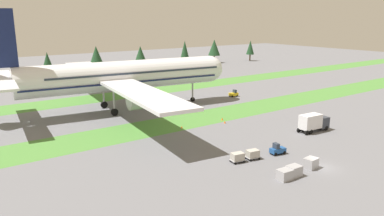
{
  "coord_description": "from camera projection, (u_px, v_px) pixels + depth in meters",
  "views": [
    {
      "loc": [
        -47.04,
        -31.2,
        22.27
      ],
      "look_at": [
        -3.28,
        29.33,
        4.0
      ],
      "focal_mm": 34.83,
      "sensor_mm": 36.0,
      "label": 1
    }
  ],
  "objects": [
    {
      "name": "ground_plane",
      "position": [
        322.0,
        168.0,
        56.62
      ],
      "size": [
        400.0,
        400.0,
        0.0
      ],
      "primitive_type": "plane",
      "color": "slate"
    },
    {
      "name": "grass_strip_near",
      "position": [
        192.0,
        120.0,
        83.15
      ],
      "size": [
        320.0,
        11.07,
        0.01
      ],
      "primitive_type": "cube",
      "color": "#4C8438",
      "rests_on": "ground"
    },
    {
      "name": "grass_strip_far",
      "position": [
        125.0,
        95.0,
        110.03
      ],
      "size": [
        320.0,
        11.07,
        0.01
      ],
      "primitive_type": "cube",
      "color": "#4C8438",
      "rests_on": "ground"
    },
    {
      "name": "airliner",
      "position": [
        118.0,
        76.0,
        89.19
      ],
      "size": [
        58.98,
        73.11,
        24.02
      ],
      "rotation": [
        0.0,
        0.0,
        -1.69
      ],
      "color": "white",
      "rests_on": "ground"
    },
    {
      "name": "baggage_tug",
      "position": [
        277.0,
        150.0,
        61.97
      ],
      "size": [
        2.77,
        1.7,
        1.97
      ],
      "rotation": [
        0.0,
        0.0,
        -1.73
      ],
      "color": "#1E4C8E",
      "rests_on": "ground"
    },
    {
      "name": "cargo_dolly_lead",
      "position": [
        253.0,
        154.0,
        59.75
      ],
      "size": [
        2.41,
        1.83,
        1.55
      ],
      "rotation": [
        0.0,
        0.0,
        -1.73
      ],
      "color": "#A3A3A8",
      "rests_on": "ground"
    },
    {
      "name": "cargo_dolly_second",
      "position": [
        238.0,
        157.0,
        58.49
      ],
      "size": [
        2.41,
        1.83,
        1.55
      ],
      "rotation": [
        0.0,
        0.0,
        -1.73
      ],
      "color": "#A3A3A8",
      "rests_on": "ground"
    },
    {
      "name": "catering_truck",
      "position": [
        314.0,
        122.0,
        74.13
      ],
      "size": [
        7.1,
        2.78,
        3.58
      ],
      "rotation": [
        0.0,
        0.0,
        -1.64
      ],
      "color": "#2D333D",
      "rests_on": "ground"
    },
    {
      "name": "pushback_tractor",
      "position": [
        234.0,
        94.0,
        107.19
      ],
      "size": [
        2.74,
        1.6,
        1.97
      ],
      "rotation": [
        0.0,
        0.0,
        1.45
      ],
      "color": "yellow",
      "rests_on": "ground"
    },
    {
      "name": "ground_crew_marshaller",
      "position": [
        304.0,
        125.0,
        75.67
      ],
      "size": [
        0.36,
        0.56,
        1.74
      ],
      "rotation": [
        0.0,
        0.0,
        1.49
      ],
      "color": "black",
      "rests_on": "ground"
    },
    {
      "name": "uld_container_0",
      "position": [
        294.0,
        171.0,
        53.42
      ],
      "size": [
        2.07,
        1.69,
        1.58
      ],
      "primitive_type": "cube",
      "rotation": [
        0.0,
        0.0,
        -0.04
      ],
      "color": "#A3A3A8",
      "rests_on": "ground"
    },
    {
      "name": "uld_container_1",
      "position": [
        311.0,
        163.0,
        56.28
      ],
      "size": [
        2.16,
        1.8,
        1.59
      ],
      "primitive_type": "cube",
      "rotation": [
        0.0,
        0.0,
        0.11
      ],
      "color": "#A3A3A8",
      "rests_on": "ground"
    },
    {
      "name": "uld_container_2",
      "position": [
        285.0,
        175.0,
        52.25
      ],
      "size": [
        2.09,
        1.71,
        1.5
      ],
      "primitive_type": "cube",
      "rotation": [
        0.0,
        0.0,
        -0.06
      ],
      "color": "#A3A3A8",
      "rests_on": "ground"
    },
    {
      "name": "taxiway_marker_0",
      "position": [
        222.0,
        119.0,
        82.56
      ],
      "size": [
        0.44,
        0.44,
        0.64
      ],
      "primitive_type": "cone",
      "color": "orange",
      "rests_on": "ground"
    },
    {
      "name": "taxiway_marker_1",
      "position": [
        182.0,
        127.0,
        76.66
      ],
      "size": [
        0.44,
        0.44,
        0.46
      ],
      "primitive_type": "cone",
      "color": "orange",
      "rests_on": "ground"
    },
    {
      "name": "taxiway_marker_2",
      "position": [
        225.0,
        122.0,
        80.22
      ],
      "size": [
        0.44,
        0.44,
        0.59
      ],
      "primitive_type": "cone",
      "color": "orange",
      "rests_on": "ground"
    },
    {
      "name": "distant_tree_line",
      "position": [
        68.0,
        58.0,
        141.58
      ],
      "size": [
        187.51,
        10.26,
        11.69
      ],
      "color": "#4C3823",
      "rests_on": "ground"
    }
  ]
}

